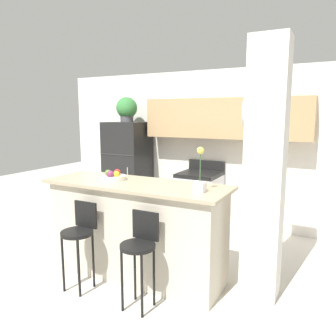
% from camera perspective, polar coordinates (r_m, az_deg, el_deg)
% --- Properties ---
extents(ground_plane, '(14.00, 14.00, 0.00)m').
position_cam_1_polar(ground_plane, '(4.00, -5.37, -17.98)').
color(ground_plane, beige).
extents(wall_back, '(5.60, 0.38, 2.55)m').
position_cam_1_polar(wall_back, '(5.45, 7.98, 5.38)').
color(wall_back, white).
rests_on(wall_back, ground_plane).
extents(pillar_right, '(0.38, 0.34, 2.55)m').
position_cam_1_polar(pillar_right, '(3.31, 16.48, -0.66)').
color(pillar_right, white).
rests_on(pillar_right, ground_plane).
extents(counter_bar, '(2.11, 0.73, 1.09)m').
position_cam_1_polar(counter_bar, '(3.78, -5.50, -10.59)').
color(counter_bar, beige).
rests_on(counter_bar, ground_plane).
extents(refrigerator, '(0.70, 0.67, 1.70)m').
position_cam_1_polar(refrigerator, '(5.93, -6.99, -0.28)').
color(refrigerator, black).
rests_on(refrigerator, ground_plane).
extents(stove_range, '(0.63, 0.65, 1.07)m').
position_cam_1_polar(stove_range, '(5.38, 5.46, -5.51)').
color(stove_range, silver).
rests_on(stove_range, ground_plane).
extents(bar_stool_left, '(0.33, 0.33, 0.92)m').
position_cam_1_polar(bar_stool_left, '(3.60, -15.14, -10.96)').
color(bar_stool_left, black).
rests_on(bar_stool_left, ground_plane).
extents(bar_stool_right, '(0.33, 0.33, 0.92)m').
position_cam_1_polar(bar_stool_right, '(3.17, -4.91, -13.51)').
color(bar_stool_right, black).
rests_on(bar_stool_right, ground_plane).
extents(potted_plant_on_fridge, '(0.37, 0.37, 0.43)m').
position_cam_1_polar(potted_plant_on_fridge, '(5.85, -7.20, 10.17)').
color(potted_plant_on_fridge, '#4C4C51').
rests_on(potted_plant_on_fridge, refrigerator).
extents(orchid_vase, '(0.10, 0.10, 0.44)m').
position_cam_1_polar(orchid_vase, '(3.18, 5.60, -1.78)').
color(orchid_vase, white).
rests_on(orchid_vase, counter_bar).
extents(fruit_bowl, '(0.30, 0.30, 0.12)m').
position_cam_1_polar(fruit_bowl, '(3.82, -9.57, -1.45)').
color(fruit_bowl, silver).
rests_on(fruit_bowl, counter_bar).
extents(trash_bin, '(0.28, 0.28, 0.38)m').
position_cam_1_polar(trash_bin, '(5.60, -3.32, -7.75)').
color(trash_bin, black).
rests_on(trash_bin, ground_plane).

